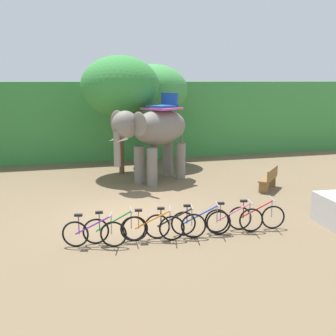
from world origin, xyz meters
TOP-DOWN VIEW (x-y plane):
  - ground_plane at (0.00, 0.00)m, footprint 80.00×80.00m
  - foliage_hedge at (0.00, 12.64)m, footprint 36.00×6.00m
  - tree_center at (0.71, 6.32)m, footprint 3.55×3.55m
  - tree_left at (2.76, 8.28)m, footprint 3.45×3.45m
  - elephant at (1.81, 4.31)m, footprint 4.03×3.27m
  - bike_purple at (-1.48, -2.30)m, footprint 1.65×0.65m
  - bike_green at (-0.92, -2.13)m, footprint 1.71×0.52m
  - bike_orange at (0.11, -2.29)m, footprint 1.67×0.60m
  - bike_black at (0.74, -2.28)m, footprint 1.68×0.57m
  - bike_blue at (1.51, -2.24)m, footprint 1.68×0.56m
  - bike_pink at (2.50, -2.28)m, footprint 1.68×0.55m
  - bike_red at (3.24, -2.22)m, footprint 1.69×0.53m
  - wooden_bench at (5.89, 1.80)m, footprint 1.32×1.38m

SIDE VIEW (x-z plane):
  - ground_plane at x=0.00m, z-range 0.00..0.00m
  - bike_purple at x=-1.48m, z-range -0.07..0.85m
  - bike_green at x=-0.92m, z-range -0.07..0.85m
  - bike_orange at x=0.11m, z-range -0.07..0.85m
  - bike_black at x=0.74m, z-range -0.07..0.85m
  - bike_blue at x=1.51m, z-range -0.07..0.85m
  - bike_pink at x=2.50m, z-range -0.07..0.85m
  - bike_red at x=3.24m, z-range -0.07..0.85m
  - wooden_bench at x=5.89m, z-range 0.03..0.92m
  - foliage_hedge at x=0.00m, z-range 0.00..4.23m
  - elephant at x=1.81m, z-range 0.31..4.09m
  - tree_left at x=2.76m, z-range 1.23..6.33m
  - tree_center at x=0.71m, z-range 1.32..6.72m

